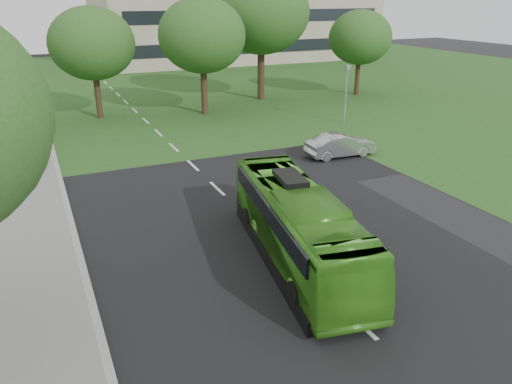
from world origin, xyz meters
TOP-DOWN VIEW (x-y plane):
  - ground at (0.00, 0.00)m, footprint 160.00×160.00m
  - street_surfaces at (-0.38, 22.75)m, footprint 120.00×120.00m
  - tree_park_b at (-3.02, 28.54)m, footprint 6.42×6.42m
  - tree_park_c at (5.03, 26.52)m, footprint 6.82×6.82m
  - tree_park_d at (11.84, 30.25)m, footprint 8.55×8.55m
  - tree_park_e at (21.33, 28.49)m, footprint 5.92×5.92m
  - bus at (0.19, 2.05)m, footprint 3.88×10.09m
  - sedan at (8.63, 12.07)m, footprint 4.30×1.63m
  - camera_pole at (13.62, 19.07)m, footprint 0.38×0.33m

SIDE VIEW (x-z plane):
  - ground at x=0.00m, z-range 0.00..0.00m
  - street_surfaces at x=-0.38m, z-range -0.05..0.10m
  - sedan at x=8.63m, z-range 0.00..1.40m
  - bus at x=0.19m, z-range 0.00..2.74m
  - camera_pole at x=13.62m, z-range 0.63..4.93m
  - tree_park_e at x=21.33m, z-range 1.42..9.31m
  - tree_park_b at x=-3.02m, z-range 1.47..9.88m
  - tree_park_c at x=5.03m, z-range 1.62..10.68m
  - tree_park_d at x=11.84m, z-range 2.00..13.31m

